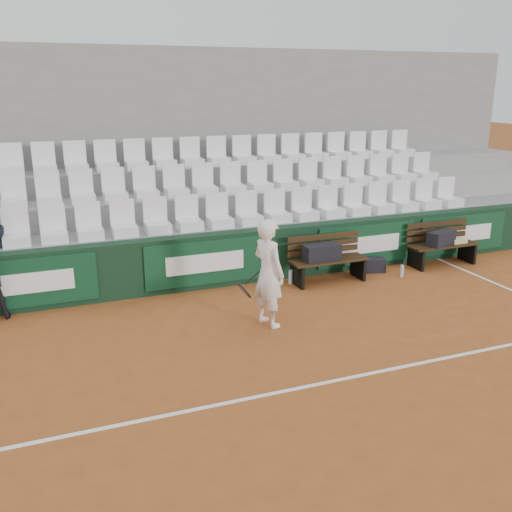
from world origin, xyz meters
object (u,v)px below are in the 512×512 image
(sports_bag_left, at_px, (322,252))
(sports_bag_ground, at_px, (373,265))
(bench_right, at_px, (442,254))
(tennis_player, at_px, (268,273))
(water_bottle_near, at_px, (290,277))
(bench_left, at_px, (328,270))
(water_bottle_far, at_px, (402,271))
(sports_bag_right, at_px, (441,238))

(sports_bag_left, bearing_deg, sports_bag_ground, 10.08)
(bench_right, relative_size, tennis_player, 0.89)
(water_bottle_near, xyz_separation_m, tennis_player, (-1.12, -1.60, 0.71))
(bench_right, bearing_deg, sports_bag_ground, 174.90)
(water_bottle_near, bearing_deg, sports_bag_left, -16.57)
(bench_left, distance_m, water_bottle_near, 0.74)
(sports_bag_ground, bearing_deg, water_bottle_far, -54.80)
(sports_bag_left, height_order, sports_bag_ground, sports_bag_left)
(sports_bag_right, relative_size, sports_bag_ground, 1.35)
(sports_bag_ground, distance_m, tennis_player, 3.47)
(water_bottle_near, relative_size, tennis_player, 0.16)
(water_bottle_far, bearing_deg, bench_right, 16.06)
(sports_bag_right, distance_m, sports_bag_ground, 1.56)
(sports_bag_left, xyz_separation_m, water_bottle_near, (-0.56, 0.17, -0.47))
(sports_bag_right, bearing_deg, water_bottle_near, 178.01)
(bench_left, bearing_deg, water_bottle_near, 167.55)
(water_bottle_near, bearing_deg, sports_bag_ground, 1.93)
(bench_right, relative_size, water_bottle_near, 5.59)
(bench_left, bearing_deg, sports_bag_left, -177.20)
(bench_right, xyz_separation_m, water_bottle_near, (-3.42, 0.08, -0.09))
(bench_right, bearing_deg, water_bottle_far, -163.94)
(bench_right, xyz_separation_m, tennis_player, (-4.54, -1.52, 0.62))
(bench_left, bearing_deg, tennis_player, -141.87)
(bench_left, xyz_separation_m, water_bottle_near, (-0.72, 0.16, -0.09))
(sports_bag_right, bearing_deg, water_bottle_far, -164.41)
(tennis_player, bearing_deg, bench_left, 38.13)
(sports_bag_right, bearing_deg, bench_left, -179.06)
(bench_right, relative_size, sports_bag_left, 2.15)
(bench_left, relative_size, sports_bag_left, 2.15)
(bench_left, height_order, sports_bag_left, sports_bag_left)
(bench_left, relative_size, sports_bag_ground, 3.28)
(bench_left, relative_size, water_bottle_near, 5.59)
(bench_left, height_order, sports_bag_ground, bench_left)
(sports_bag_ground, xyz_separation_m, water_bottle_near, (-1.84, -0.06, -0.00))
(bench_right, xyz_separation_m, water_bottle_far, (-1.23, -0.35, -0.10))
(sports_bag_right, height_order, water_bottle_near, sports_bag_right)
(bench_left, xyz_separation_m, sports_bag_ground, (1.13, 0.22, -0.09))
(sports_bag_ground, height_order, water_bottle_near, sports_bag_ground)
(sports_bag_right, relative_size, water_bottle_far, 2.57)
(bench_left, height_order, water_bottle_near, bench_left)
(sports_bag_right, height_order, sports_bag_ground, sports_bag_right)
(bench_left, height_order, water_bottle_far, bench_left)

